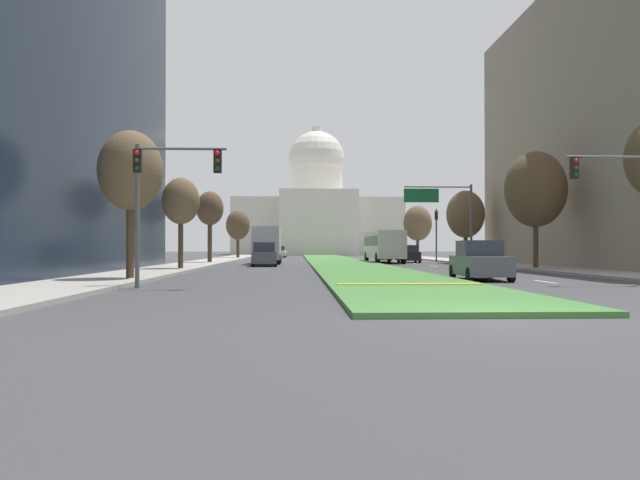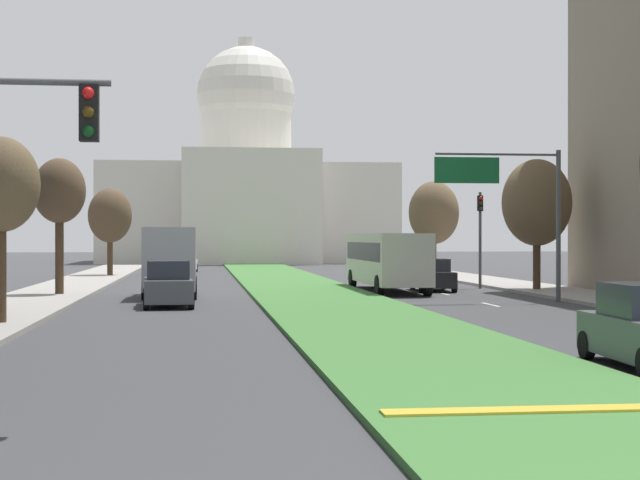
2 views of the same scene
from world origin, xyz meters
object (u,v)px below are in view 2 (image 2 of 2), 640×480
at_px(street_tree_right_distant, 434,213).
at_px(sedan_midblock, 168,285).
at_px(traffic_light_far_right, 480,227).
at_px(street_tree_left_far, 59,193).
at_px(sedan_very_far, 184,263).
at_px(capitol_building, 246,191).
at_px(sedan_far_horizon, 383,268).
at_px(street_tree_left_distant, 110,216).
at_px(overhead_guide_sign, 512,193).
at_px(sedan_distant, 433,276).
at_px(street_tree_left_mid, 1,186).
at_px(city_bus, 386,257).
at_px(street_tree_right_far, 537,203).
at_px(box_truck_delivery, 171,261).

distance_m(street_tree_right_distant, sedan_midblock, 36.08).
distance_m(traffic_light_far_right, street_tree_right_distant, 18.79).
distance_m(street_tree_left_far, sedan_very_far, 32.21).
relative_size(capitol_building, sedan_far_horizon, 7.12).
xyz_separation_m(traffic_light_far_right, sedan_very_far, (-16.25, 26.36, -2.55)).
height_order(street_tree_left_distant, street_tree_right_distant, street_tree_right_distant).
relative_size(sedan_midblock, sedan_far_horizon, 1.05).
relative_size(street_tree_right_distant, sedan_far_horizon, 1.53).
relative_size(overhead_guide_sign, sedan_distant, 1.52).
height_order(street_tree_left_mid, street_tree_left_far, street_tree_left_far).
bearing_deg(overhead_guide_sign, city_bus, 112.12).
bearing_deg(sedan_very_far, sedan_distant, -65.27).
bearing_deg(sedan_far_horizon, overhead_guide_sign, -86.42).
height_order(street_tree_left_mid, sedan_midblock, street_tree_left_mid).
bearing_deg(sedan_midblock, street_tree_left_mid, -119.30).
xyz_separation_m(sedan_far_horizon, sedan_very_far, (-12.98, 15.13, -0.02)).
xyz_separation_m(street_tree_left_mid, street_tree_left_far, (-0.37, 15.67, 0.49)).
height_order(sedan_midblock, sedan_far_horizon, sedan_midblock).
bearing_deg(sedan_distant, street_tree_right_distant, 76.42).
height_order(street_tree_right_far, sedan_distant, street_tree_right_far).
bearing_deg(capitol_building, sedan_very_far, -100.97).
height_order(capitol_building, sedan_far_horizon, capitol_building).
height_order(street_tree_right_distant, box_truck_delivery, street_tree_right_distant).
bearing_deg(overhead_guide_sign, traffic_light_far_right, 80.66).
bearing_deg(street_tree_left_mid, street_tree_left_distant, 90.18).
bearing_deg(street_tree_left_mid, sedan_far_horizon, 60.89).
distance_m(sedan_midblock, city_bus, 14.77).
bearing_deg(city_bus, capitol_building, 93.90).
bearing_deg(city_bus, traffic_light_far_right, 21.55).
distance_m(capitol_building, street_tree_left_mid, 81.45).
distance_m(street_tree_right_distant, city_bus, 22.31).
relative_size(capitol_building, street_tree_right_far, 4.74).
distance_m(sedan_distant, sedan_very_far, 31.37).
height_order(sedan_midblock, box_truck_delivery, box_truck_delivery).
relative_size(street_tree_left_distant, sedan_distant, 1.45).
height_order(overhead_guide_sign, street_tree_left_mid, overhead_guide_sign).
xyz_separation_m(capitol_building, sedan_very_far, (-6.47, -33.38, -7.20)).
xyz_separation_m(traffic_light_far_right, street_tree_left_mid, (-21.12, -20.83, 1.02)).
bearing_deg(street_tree_right_far, street_tree_left_mid, -143.31).
distance_m(street_tree_left_far, sedan_distant, 19.04).
xyz_separation_m(sedan_distant, sedan_very_far, (-13.12, 28.50, -0.01)).
xyz_separation_m(sedan_midblock, sedan_very_far, (0.07, 38.64, -0.09)).
bearing_deg(box_truck_delivery, street_tree_right_distant, 53.57).
bearing_deg(street_tree_right_far, street_tree_left_distant, 136.31).
bearing_deg(capitol_building, city_bus, -86.10).
bearing_deg(street_tree_right_distant, city_bus, -109.67).
xyz_separation_m(street_tree_left_far, box_truck_delivery, (5.12, -0.94, -3.14)).
xyz_separation_m(street_tree_left_distant, sedan_distant, (18.11, -20.52, -3.47)).
height_order(sedan_distant, sedan_very_far, sedan_distant).
height_order(street_tree_right_far, box_truck_delivery, street_tree_right_far).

